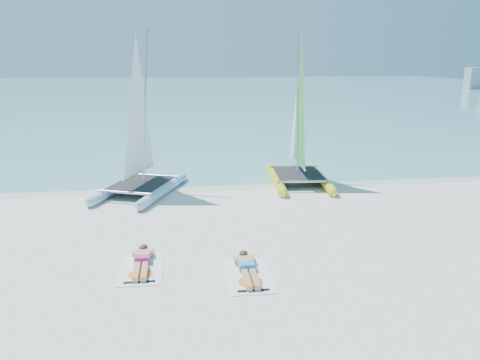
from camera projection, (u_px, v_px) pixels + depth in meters
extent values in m
plane|color=silver|center=(230.00, 237.00, 13.16)|extent=(140.00, 140.00, 0.00)
cube|color=#74C2BE|center=(185.00, 91.00, 73.61)|extent=(140.00, 115.00, 0.01)
cube|color=silver|center=(214.00, 186.00, 18.44)|extent=(140.00, 1.40, 0.01)
cube|color=#A2ACB2|center=(473.00, 78.00, 78.37)|extent=(2.00, 2.00, 3.50)
cylinder|color=#A3C3D7|center=(119.00, 187.00, 17.61)|extent=(1.79, 3.90, 0.36)
cone|color=#A3C3D7|center=(144.00, 173.00, 19.71)|extent=(0.50, 0.61, 0.34)
cylinder|color=#A3C3D7|center=(163.00, 190.00, 17.20)|extent=(1.79, 3.90, 0.36)
cone|color=#A3C3D7|center=(184.00, 176.00, 19.30)|extent=(0.50, 0.61, 0.34)
cube|color=black|center=(140.00, 183.00, 17.35)|extent=(2.43, 2.70, 0.03)
cylinder|color=silver|center=(145.00, 106.00, 17.34)|extent=(0.46, 1.02, 5.58)
cylinder|color=yellow|center=(276.00, 179.00, 18.82)|extent=(0.68, 4.12, 0.36)
cone|color=yellow|center=(269.00, 166.00, 21.00)|extent=(0.38, 0.55, 0.34)
cylinder|color=yellow|center=(321.00, 178.00, 18.92)|extent=(0.68, 4.12, 0.36)
cone|color=yellow|center=(310.00, 166.00, 21.10)|extent=(0.38, 0.55, 0.34)
cube|color=black|center=(298.00, 173.00, 18.81)|extent=(1.94, 2.39, 0.03)
cylinder|color=silver|center=(297.00, 101.00, 18.82)|extent=(0.17, 1.08, 5.65)
cube|color=white|center=(142.00, 268.00, 11.16)|extent=(1.00, 1.85, 0.02)
cube|color=tan|center=(143.00, 257.00, 11.55)|extent=(0.36, 0.55, 0.17)
cube|color=#C52E74|center=(142.00, 260.00, 11.35)|extent=(0.37, 0.22, 0.17)
cube|color=tan|center=(140.00, 272.00, 10.79)|extent=(0.31, 0.85, 0.13)
sphere|color=tan|center=(144.00, 249.00, 11.89)|extent=(0.21, 0.21, 0.21)
ellipsoid|color=#372614|center=(144.00, 248.00, 11.89)|extent=(0.22, 0.24, 0.15)
cube|color=white|center=(248.00, 276.00, 10.78)|extent=(1.00, 1.85, 0.02)
cube|color=tan|center=(246.00, 263.00, 11.16)|extent=(0.36, 0.55, 0.17)
cube|color=#278ED4|center=(247.00, 267.00, 10.97)|extent=(0.37, 0.22, 0.17)
cube|color=tan|center=(251.00, 280.00, 10.40)|extent=(0.31, 0.85, 0.13)
sphere|color=tan|center=(244.00, 256.00, 11.51)|extent=(0.21, 0.21, 0.21)
ellipsoid|color=#372614|center=(243.00, 254.00, 11.51)|extent=(0.22, 0.24, 0.15)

